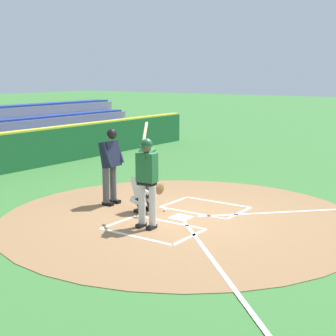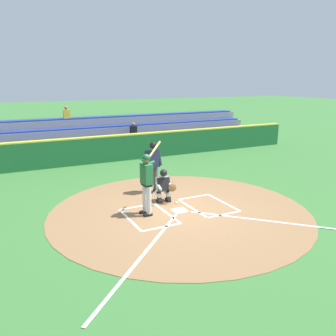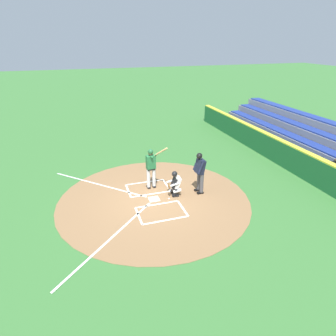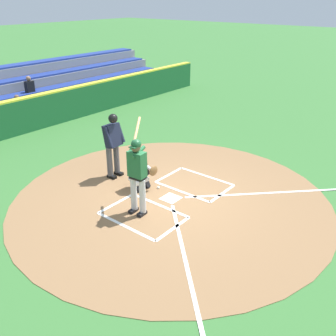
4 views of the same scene
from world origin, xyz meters
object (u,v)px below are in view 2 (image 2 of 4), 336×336
at_px(plate_umpire, 153,163).
at_px(baseball, 176,203).
at_px(batter, 147,180).
at_px(catcher, 164,185).

bearing_deg(plate_umpire, baseball, 97.67).
bearing_deg(baseball, plate_umpire, -82.33).
distance_m(batter, baseball, 1.68).
distance_m(plate_umpire, baseball, 1.80).
xyz_separation_m(plate_umpire, baseball, (-0.20, 1.45, -1.04)).
distance_m(batter, plate_umpire, 2.14).
height_order(batter, plate_umpire, batter).
xyz_separation_m(batter, catcher, (-0.94, -0.78, -0.51)).
xyz_separation_m(batter, baseball, (-1.23, -0.42, -1.06)).
relative_size(batter, baseball, 28.76).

